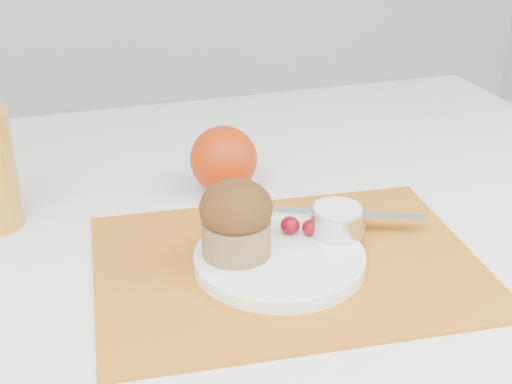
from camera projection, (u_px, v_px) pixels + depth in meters
name	position (u px, v px, depth m)	size (l,w,h in m)	color
placemat	(287.00, 264.00, 0.74)	(0.39, 0.29, 0.00)	#C7721B
plate	(279.00, 259.00, 0.73)	(0.18, 0.18, 0.01)	white
ramekin	(337.00, 221.00, 0.76)	(0.06, 0.06, 0.03)	silver
cream	(338.00, 210.00, 0.76)	(0.05, 0.05, 0.01)	white
raspberry_near	(290.00, 225.00, 0.76)	(0.02, 0.02, 0.02)	#53020C
raspberry_far	(311.00, 228.00, 0.76)	(0.02, 0.02, 0.02)	#5E020C
butter_knife	(341.00, 215.00, 0.80)	(0.19, 0.01, 0.00)	silver
orange	(224.00, 159.00, 0.88)	(0.08, 0.08, 0.08)	#C13406
muffin	(236.00, 219.00, 0.71)	(0.08, 0.08, 0.08)	olive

